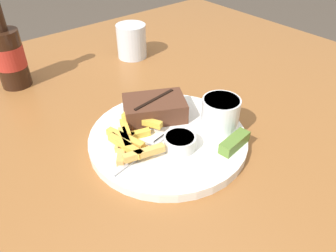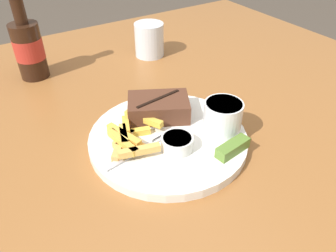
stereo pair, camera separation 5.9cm
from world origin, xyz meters
name	(u,v)px [view 1 (the left image)]	position (x,y,z in m)	size (l,w,h in m)	color
dining_table	(168,167)	(0.00, 0.00, 0.68)	(1.41, 1.32, 0.75)	#935B2D
dinner_plate	(168,138)	(0.00, 0.00, 0.75)	(0.29, 0.29, 0.02)	white
steak_portion	(155,108)	(0.02, 0.06, 0.78)	(0.14, 0.12, 0.04)	#512D1E
fries_pile	(131,140)	(-0.07, 0.02, 0.78)	(0.12, 0.13, 0.02)	tan
coleslaw_cup	(221,112)	(0.09, -0.04, 0.80)	(0.07, 0.07, 0.06)	white
dipping_sauce_cup	(180,142)	(-0.01, -0.04, 0.78)	(0.06, 0.06, 0.02)	silver
pickle_spear	(234,142)	(0.07, -0.10, 0.77)	(0.07, 0.03, 0.02)	#567A2D
fork_utensil	(139,155)	(-0.08, -0.01, 0.77)	(0.13, 0.03, 0.00)	#B7B7BC
beer_bottle	(9,55)	(-0.14, 0.40, 0.82)	(0.07, 0.07, 0.22)	black
drinking_glass	(132,41)	(0.16, 0.35, 0.79)	(0.08, 0.08, 0.09)	silver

